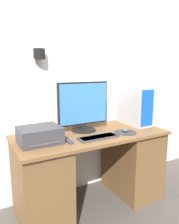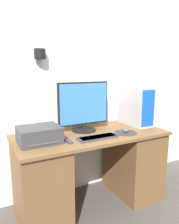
# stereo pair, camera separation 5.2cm
# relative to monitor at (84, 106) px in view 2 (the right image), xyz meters

# --- Properties ---
(ground_plane) EXTENTS (12.00, 12.00, 0.00)m
(ground_plane) POSITION_rel_monitor_xyz_m (0.02, -0.48, -1.06)
(ground_plane) COLOR #4C4742
(wall_back) EXTENTS (6.40, 0.16, 2.70)m
(wall_back) POSITION_rel_monitor_xyz_m (0.02, 0.27, 0.29)
(wall_back) COLOR white
(wall_back) RESTS_ON ground_plane
(desk) EXTENTS (1.55, 0.70, 0.80)m
(desk) POSITION_rel_monitor_xyz_m (0.02, -0.13, -0.65)
(desk) COLOR brown
(desk) RESTS_ON ground_plane
(monitor) EXTENTS (0.57, 0.26, 0.52)m
(monitor) POSITION_rel_monitor_xyz_m (0.00, 0.00, 0.00)
(monitor) COLOR black
(monitor) RESTS_ON desk
(keyboard) EXTENTS (0.39, 0.13, 0.02)m
(keyboard) POSITION_rel_monitor_xyz_m (0.00, -0.30, -0.25)
(keyboard) COLOR #3D3D42
(keyboard) RESTS_ON desk
(mousepad) EXTENTS (0.23, 0.23, 0.00)m
(mousepad) POSITION_rel_monitor_xyz_m (0.34, -0.28, -0.26)
(mousepad) COLOR #2D2D33
(mousepad) RESTS_ON desk
(mouse) EXTENTS (0.06, 0.07, 0.03)m
(mouse) POSITION_rel_monitor_xyz_m (0.36, -0.26, -0.24)
(mouse) COLOR #4C4C51
(mouse) RESTS_ON mousepad
(computer_tower) EXTENTS (0.20, 0.44, 0.45)m
(computer_tower) POSITION_rel_monitor_xyz_m (0.66, -0.04, -0.04)
(computer_tower) COLOR #B2B2B7
(computer_tower) RESTS_ON desk
(printer) EXTENTS (0.36, 0.30, 0.15)m
(printer) POSITION_rel_monitor_xyz_m (-0.52, -0.16, -0.19)
(printer) COLOR #38383D
(printer) RESTS_ON desk
(remote_control) EXTENTS (0.04, 0.16, 0.02)m
(remote_control) POSITION_rel_monitor_xyz_m (-0.29, -0.26, -0.26)
(remote_control) COLOR #38383D
(remote_control) RESTS_ON desk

